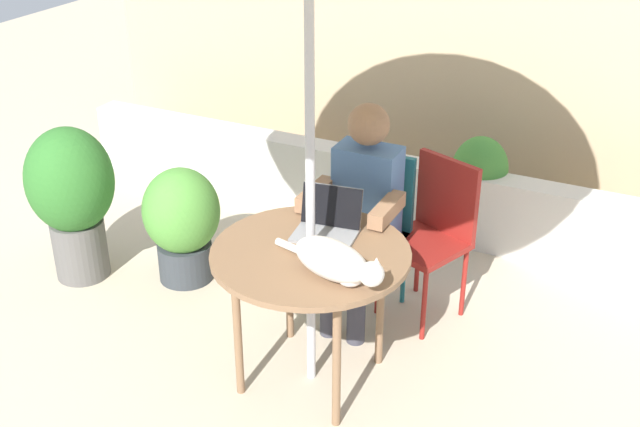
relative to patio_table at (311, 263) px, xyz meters
name	(u,v)px	position (x,y,z in m)	size (l,w,h in m)	color
ground_plane	(311,376)	(0.00, 0.00, -0.67)	(14.00, 14.00, 0.00)	#BCAD93
fence_back	(467,75)	(0.00, 2.47, 0.22)	(5.92, 0.08, 1.79)	tan
planter_wall_low	(426,199)	(0.00, 1.71, -0.42)	(5.33, 0.20, 0.50)	beige
patio_table	(311,263)	(0.00, 0.00, 0.00)	(0.95, 0.95, 0.74)	brown
chair_occupied	(372,220)	(0.00, 0.76, -0.13)	(0.40, 0.40, 0.91)	#1E606B
chair_empty	(434,225)	(0.33, 0.85, -0.13)	(0.52, 0.52, 0.91)	maroon
person_seated	(362,205)	(0.00, 0.60, 0.04)	(0.48, 0.48, 1.25)	#4C72A5
laptop	(328,220)	(-0.01, 0.21, 0.13)	(0.33, 0.29, 0.21)	gray
cat	(336,262)	(0.21, -0.17, 0.15)	(0.62, 0.30, 0.17)	silver
potted_plant_near_fence	(478,185)	(0.32, 1.80, -0.29)	(0.36, 0.36, 0.72)	#33383D
potted_plant_by_chair	(72,193)	(-1.71, 0.27, -0.11)	(0.51, 0.51, 0.96)	#595654
potted_plant_corner	(182,220)	(-1.12, 0.52, -0.27)	(0.46, 0.46, 0.72)	#33383D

